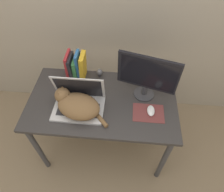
% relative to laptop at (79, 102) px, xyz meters
% --- Properties ---
extents(ground_plane, '(12.00, 12.00, 0.00)m').
position_rel_laptop_xyz_m(ground_plane, '(0.16, -0.25, -0.79)').
color(ground_plane, '#847056').
extents(desk, '(1.16, 0.66, 0.73)m').
position_rel_laptop_xyz_m(desk, '(0.16, 0.08, -0.14)').
color(desk, '#2D2B2B').
rests_on(desk, ground_plane).
extents(laptop, '(0.38, 0.26, 0.27)m').
position_rel_laptop_xyz_m(laptop, '(0.00, 0.00, 0.00)').
color(laptop, '#B7B7BC').
rests_on(laptop, desk).
extents(cat, '(0.41, 0.29, 0.16)m').
position_rel_laptop_xyz_m(cat, '(-0.00, -0.04, 0.03)').
color(cat, brown).
rests_on(cat, desk).
extents(external_monitor, '(0.44, 0.16, 0.37)m').
position_rel_laptop_xyz_m(external_monitor, '(0.49, 0.17, 0.16)').
color(external_monitor, '#333338').
rests_on(external_monitor, desk).
extents(mousepad, '(0.23, 0.17, 0.00)m').
position_rel_laptop_xyz_m(mousepad, '(0.52, -0.01, -0.05)').
color(mousepad, brown).
rests_on(mousepad, desk).
extents(computer_mouse, '(0.06, 0.10, 0.03)m').
position_rel_laptop_xyz_m(computer_mouse, '(0.54, -0.00, -0.03)').
color(computer_mouse, silver).
rests_on(computer_mouse, mousepad).
extents(book_row, '(0.15, 0.16, 0.25)m').
position_rel_laptop_xyz_m(book_row, '(-0.08, 0.32, 0.06)').
color(book_row, maroon).
rests_on(book_row, desk).
extents(webcam, '(0.05, 0.05, 0.08)m').
position_rel_laptop_xyz_m(webcam, '(0.11, 0.34, -0.00)').
color(webcam, '#232328').
rests_on(webcam, desk).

